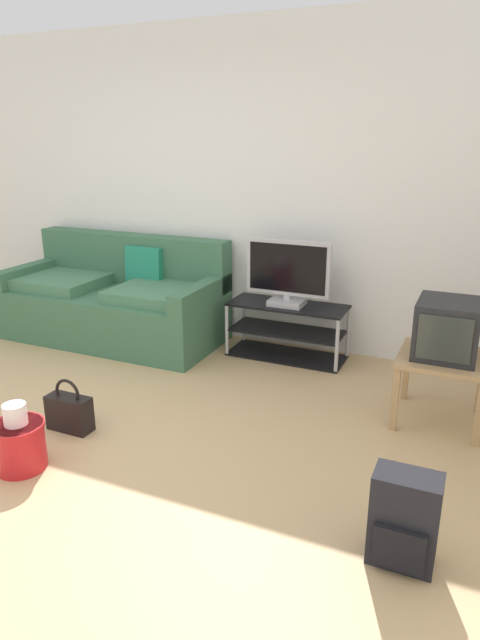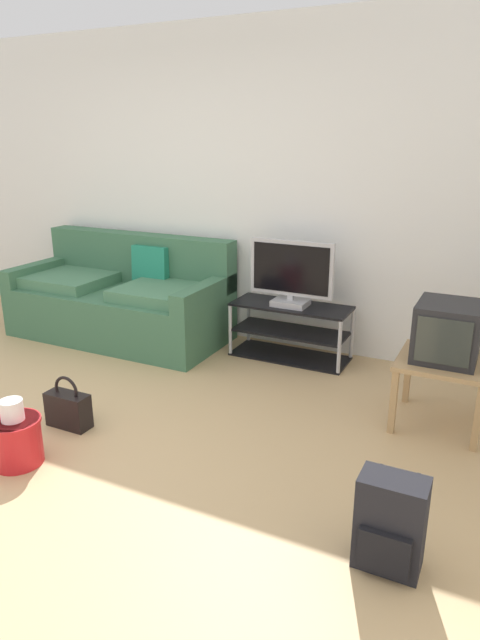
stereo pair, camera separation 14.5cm
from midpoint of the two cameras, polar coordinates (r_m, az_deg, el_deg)
ground_plane at (r=3.68m, az=-21.15°, el=-12.31°), size 9.00×9.80×0.02m
wall_back at (r=5.16m, az=-2.47°, el=13.40°), size 9.00×0.10×2.70m
couch at (r=5.28m, az=-11.12°, el=1.99°), size 1.98×0.91×0.91m
tv_stand at (r=4.70m, az=6.05°, el=-1.16°), size 0.98×0.39×0.46m
flat_tv at (r=4.54m, az=6.16°, el=4.67°), size 0.70×0.22×0.54m
side_table at (r=3.79m, az=20.99°, el=-4.70°), size 0.55×0.55×0.45m
crt_tv at (r=3.72m, az=21.44°, el=-1.09°), size 0.38×0.42×0.36m
backpack at (r=2.63m, az=16.67°, el=-19.32°), size 0.28×0.25×0.43m
handbag at (r=3.77m, az=-16.04°, el=-8.68°), size 0.29×0.13×0.35m
cleaning_bucket at (r=3.45m, az=-20.76°, el=-11.14°), size 0.30×0.30×0.39m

